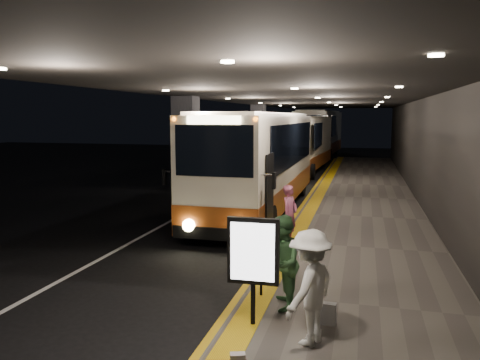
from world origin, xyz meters
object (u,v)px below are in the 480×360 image
at_px(bag_polka, 327,314).
at_px(passenger_waiting_green, 282,262).
at_px(coach_second, 303,146).
at_px(passenger_boarding, 290,214).
at_px(stanchion_post, 261,267).
at_px(passenger_waiting_white, 310,287).
at_px(coach_main, 261,166).
at_px(info_sign, 253,253).
at_px(coach_third, 320,136).

bearing_deg(bag_polka, passenger_waiting_green, 150.98).
height_order(coach_second, passenger_boarding, coach_second).
bearing_deg(stanchion_post, passenger_waiting_white, -56.36).
xyz_separation_m(passenger_boarding, bag_polka, (1.42, -4.99, -0.63)).
distance_m(coach_second, stanchion_post, 22.41).
height_order(coach_main, info_sign, coach_main).
bearing_deg(coach_main, bag_polka, -71.28).
relative_size(info_sign, stanchion_post, 1.57).
distance_m(passenger_boarding, passenger_waiting_white, 5.85).
xyz_separation_m(coach_second, info_sign, (2.18, -23.61, -0.31)).
bearing_deg(passenger_boarding, info_sign, -156.96).
xyz_separation_m(coach_third, passenger_waiting_white, (3.14, -35.78, -0.90)).
xyz_separation_m(coach_main, stanchion_post, (1.94, -8.87, -1.04)).
xyz_separation_m(coach_main, bag_polka, (3.30, -9.85, -1.44)).
distance_m(passenger_waiting_green, passenger_waiting_white, 1.38).
bearing_deg(passenger_waiting_white, coach_main, -141.06).
bearing_deg(coach_main, passenger_waiting_white, -73.57).
height_order(coach_main, passenger_waiting_green, coach_main).
distance_m(coach_main, stanchion_post, 9.14).
height_order(coach_main, stanchion_post, coach_main).
distance_m(coach_main, bag_polka, 10.49).
relative_size(coach_third, passenger_waiting_white, 7.20).
relative_size(coach_main, stanchion_post, 10.07).
height_order(coach_second, stanchion_post, coach_second).
distance_m(bag_polka, info_sign, 1.65).
bearing_deg(info_sign, passenger_waiting_green, 65.23).
distance_m(bag_polka, stanchion_post, 1.72).
height_order(passenger_waiting_white, info_sign, info_sign).
distance_m(passenger_waiting_white, info_sign, 1.13).
relative_size(passenger_waiting_green, stanchion_post, 1.48).
bearing_deg(passenger_boarding, coach_second, 27.07).
bearing_deg(bag_polka, info_sign, -164.70).
bearing_deg(stanchion_post, coach_second, 95.22).
xyz_separation_m(passenger_waiting_white, info_sign, (-1.00, 0.40, 0.35)).
bearing_deg(coach_third, passenger_waiting_white, -82.70).
bearing_deg(coach_main, stanchion_post, -77.46).
bearing_deg(coach_second, passenger_waiting_green, -80.64).
height_order(passenger_waiting_green, info_sign, info_sign).
distance_m(passenger_boarding, bag_polka, 5.23).
xyz_separation_m(coach_main, info_sign, (2.08, -10.19, -0.37)).
height_order(coach_third, info_sign, coach_third).
height_order(passenger_waiting_green, stanchion_post, passenger_waiting_green).
relative_size(coach_second, passenger_waiting_green, 6.55).
bearing_deg(bag_polka, passenger_boarding, 105.86).
bearing_deg(coach_third, coach_main, -87.59).
distance_m(coach_main, passenger_waiting_green, 9.71).
distance_m(coach_main, passenger_boarding, 5.28).
relative_size(bag_polka, stanchion_post, 0.32).
bearing_deg(coach_second, info_sign, -81.70).
bearing_deg(passenger_waiting_white, stanchion_post, -123.67).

